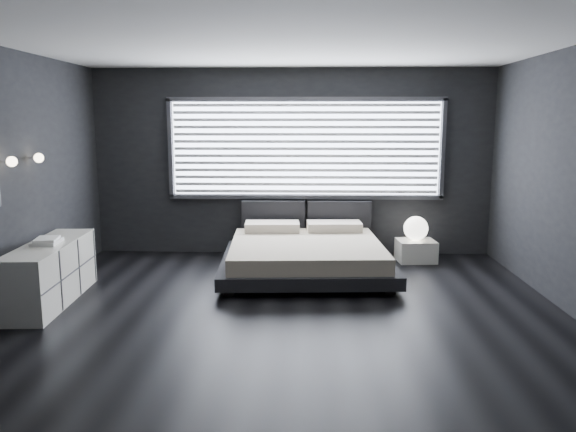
{
  "coord_description": "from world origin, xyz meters",
  "views": [
    {
      "loc": [
        0.23,
        -5.75,
        2.03
      ],
      "look_at": [
        0.0,
        0.85,
        0.9
      ],
      "focal_mm": 35.0,
      "sensor_mm": 36.0,
      "label": 1
    }
  ],
  "objects": [
    {
      "name": "room",
      "position": [
        0.0,
        0.0,
        1.4
      ],
      "size": [
        6.04,
        6.0,
        2.8
      ],
      "color": "black",
      "rests_on": "ground"
    },
    {
      "name": "window",
      "position": [
        0.2,
        2.7,
        1.61
      ],
      "size": [
        4.14,
        0.09,
        1.52
      ],
      "color": "white",
      "rests_on": "ground"
    },
    {
      "name": "headboard",
      "position": [
        0.22,
        2.64,
        0.57
      ],
      "size": [
        1.96,
        0.16,
        0.52
      ],
      "color": "black",
      "rests_on": "ground"
    },
    {
      "name": "sconce_near",
      "position": [
        -2.88,
        0.05,
        1.6
      ],
      "size": [
        0.18,
        0.11,
        0.11
      ],
      "color": "silver",
      "rests_on": "ground"
    },
    {
      "name": "sconce_far",
      "position": [
        -2.88,
        0.65,
        1.6
      ],
      "size": [
        0.18,
        0.11,
        0.11
      ],
      "color": "silver",
      "rests_on": "ground"
    },
    {
      "name": "bed",
      "position": [
        0.21,
        1.53,
        0.26
      ],
      "size": [
        2.32,
        2.22,
        0.57
      ],
      "color": "black",
      "rests_on": "ground"
    },
    {
      "name": "nightstand",
      "position": [
        1.82,
        2.27,
        0.16
      ],
      "size": [
        0.57,
        0.49,
        0.31
      ],
      "primitive_type": "cube",
      "rotation": [
        0.0,
        0.0,
        0.08
      ],
      "color": "white",
      "rests_on": "ground"
    },
    {
      "name": "orb_lamp",
      "position": [
        1.81,
        2.28,
        0.49
      ],
      "size": [
        0.35,
        0.35,
        0.35
      ],
      "primitive_type": "sphere",
      "color": "white",
      "rests_on": "nightstand"
    },
    {
      "name": "dresser",
      "position": [
        -2.65,
        0.26,
        0.34
      ],
      "size": [
        0.57,
        1.72,
        0.68
      ],
      "color": "white",
      "rests_on": "ground"
    },
    {
      "name": "book_stack",
      "position": [
        -2.65,
        0.22,
        0.71
      ],
      "size": [
        0.3,
        0.38,
        0.07
      ],
      "color": "white",
      "rests_on": "dresser"
    }
  ]
}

